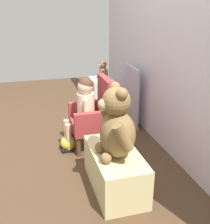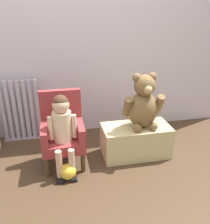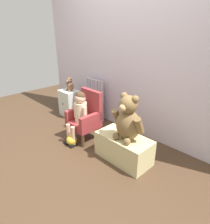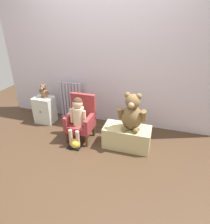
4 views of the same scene
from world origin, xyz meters
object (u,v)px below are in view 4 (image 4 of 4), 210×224
small_dresser (45,110)px  child_figure (78,114)px  radiator (71,101)px  small_teddy_bear (44,92)px  low_bench (127,137)px  child_armchair (81,119)px  large_teddy_bear (132,114)px  toy_ball (75,144)px

small_dresser → child_figure: bearing=-25.8°
radiator → small_teddy_bear: (-0.38, -0.24, 0.23)m
low_bench → small_teddy_bear: (-1.54, 0.33, 0.42)m
child_figure → low_bench: (0.73, 0.09, -0.31)m
radiator → small_dresser: radiator is taller
radiator → small_teddy_bear: size_ratio=2.96×
child_armchair → child_figure: (-0.00, -0.11, 0.13)m
child_armchair → child_figure: child_figure is taller
child_figure → radiator: bearing=123.2°
child_armchair → low_bench: bearing=-1.5°
child_armchair → small_teddy_bear: 0.90m
child_figure → small_teddy_bear: 0.92m
large_teddy_bear → small_teddy_bear: size_ratio=2.29×
small_teddy_bear → radiator: bearing=32.1°
small_dresser → child_armchair: (0.83, -0.29, 0.10)m
child_armchair → toy_ball: size_ratio=4.83×
child_armchair → small_dresser: bearing=160.8°
child_figure → small_dresser: bearing=154.2°
small_teddy_bear → child_armchair: bearing=-20.9°
small_dresser → low_bench: small_dresser is taller
small_teddy_bear → toy_ball: size_ratio=1.61×
child_figure → child_armchair: bearing=90.0°
toy_ball → small_dresser: bearing=145.9°
toy_ball → small_teddy_bear: bearing=144.3°
child_armchair → small_teddy_bear: (-0.81, 0.31, 0.24)m
small_dresser → large_teddy_bear: size_ratio=0.87×
radiator → small_dresser: bearing=-147.7°
child_armchair → low_bench: (0.73, -0.02, -0.18)m
small_dresser → child_figure: size_ratio=0.66×
child_figure → low_bench: bearing=7.3°
large_teddy_bear → low_bench: bearing=171.7°
radiator → small_dresser: size_ratio=1.48×
small_teddy_bear → toy_ball: 1.13m
radiator → toy_ball: 0.98m
child_armchair → low_bench: child_armchair is taller
radiator → low_bench: radiator is taller
radiator → child_figure: bearing=-56.8°
child_figure → small_teddy_bear: size_ratio=3.05×
large_teddy_bear → child_figure: bearing=-173.8°
radiator → toy_ball: size_ratio=4.78×
small_dresser → large_teddy_bear: large_teddy_bear is taller
child_figure → low_bench: size_ratio=1.07×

